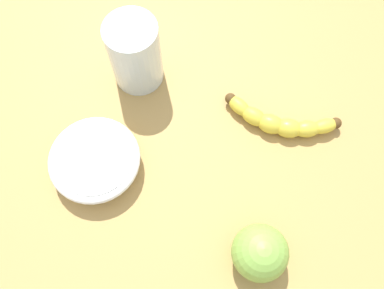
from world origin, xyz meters
TOP-DOWN VIEW (x-y plane):
  - wooden_tabletop at (0.00, 0.00)cm, footprint 120.00×120.00cm
  - banana at (8.45, -10.87)cm, footprint 9.97×17.21cm
  - smoothie_glass at (0.81, 12.51)cm, footprint 8.15×8.15cm
  - ceramic_bowl at (-15.15, 6.23)cm, footprint 13.68×13.68cm
  - green_apple_fruit at (-10.10, -20.53)cm, footprint 7.81×7.81cm

SIDE VIEW (x-z plane):
  - wooden_tabletop at x=0.00cm, z-range 0.00..3.00cm
  - banana at x=8.45cm, z-range 3.00..6.04cm
  - ceramic_bowl at x=-15.15cm, z-range 3.38..6.95cm
  - green_apple_fruit at x=-10.10cm, z-range 3.00..10.81cm
  - smoothie_glass at x=0.81cm, z-range 2.54..14.96cm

